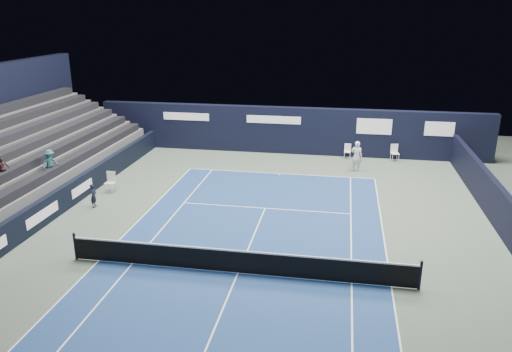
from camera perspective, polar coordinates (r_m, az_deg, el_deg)
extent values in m
plane|color=#4A584D|center=(20.39, -0.91, -8.33)|extent=(48.00, 48.00, 0.00)
cube|color=navy|center=(18.67, -2.08, -11.04)|extent=(10.97, 23.77, 0.01)
cube|color=black|center=(24.42, 26.07, -3.35)|extent=(0.30, 22.00, 1.80)
cube|color=white|center=(32.85, 10.40, 2.73)|extent=(0.44, 0.42, 0.04)
cube|color=white|center=(32.96, 10.44, 3.25)|extent=(0.42, 0.04, 0.50)
cylinder|color=white|center=(33.07, 10.70, 2.42)|extent=(0.02, 0.02, 0.44)
cylinder|color=white|center=(33.08, 10.08, 2.46)|extent=(0.02, 0.02, 0.44)
cylinder|color=white|center=(32.74, 10.69, 2.25)|extent=(0.02, 0.02, 0.44)
cylinder|color=white|center=(32.75, 10.05, 2.29)|extent=(0.02, 0.02, 0.44)
cube|color=white|center=(32.96, 10.45, 3.40)|extent=(0.34, 0.09, 0.32)
cube|color=white|center=(32.97, 15.60, 2.49)|extent=(0.57, 0.55, 0.05)
cube|color=white|center=(33.08, 15.52, 3.09)|extent=(0.47, 0.14, 0.56)
cylinder|color=white|center=(33.27, 15.79, 2.18)|extent=(0.03, 0.03, 0.50)
cylinder|color=white|center=(33.14, 15.12, 2.17)|extent=(0.03, 0.03, 0.50)
cylinder|color=white|center=(32.92, 16.00, 1.99)|extent=(0.03, 0.03, 0.50)
cylinder|color=white|center=(32.79, 15.33, 1.98)|extent=(0.03, 0.03, 0.50)
cube|color=silver|center=(27.43, -16.35, -0.77)|extent=(0.48, 0.46, 0.05)
cube|color=silver|center=(27.52, -16.22, -0.04)|extent=(0.48, 0.04, 0.57)
cylinder|color=silver|center=(27.59, -15.75, -1.16)|extent=(0.03, 0.03, 0.50)
cylinder|color=silver|center=(27.76, -16.52, -1.10)|extent=(0.03, 0.03, 0.50)
cylinder|color=silver|center=(27.26, -16.09, -1.43)|extent=(0.03, 0.03, 0.50)
cylinder|color=silver|center=(27.44, -16.86, -1.37)|extent=(0.03, 0.03, 0.50)
imported|color=black|center=(25.56, -18.07, -2.15)|extent=(0.32, 0.46, 1.18)
cube|color=white|center=(29.44, 2.72, 0.28)|extent=(10.97, 0.06, 0.00)
cube|color=white|center=(18.45, 15.22, -12.12)|extent=(0.06, 23.77, 0.00)
cube|color=white|center=(20.41, -17.53, -9.21)|extent=(0.06, 23.77, 0.00)
cube|color=white|center=(18.35, 10.87, -11.94)|extent=(0.06, 23.77, 0.00)
cube|color=white|center=(19.85, -13.96, -9.70)|extent=(0.06, 23.77, 0.00)
cube|color=white|center=(24.34, 1.05, -3.70)|extent=(8.23, 0.06, 0.00)
cube|color=white|center=(18.66, -2.08, -11.03)|extent=(0.06, 12.80, 0.00)
cube|color=white|center=(29.30, 2.68, 0.19)|extent=(0.06, 0.30, 0.00)
cylinder|color=black|center=(18.31, 18.26, -10.74)|extent=(0.10, 0.10, 1.10)
cylinder|color=black|center=(20.59, -19.96, -7.55)|extent=(0.10, 0.10, 1.10)
cube|color=black|center=(18.45, -2.10, -9.81)|extent=(12.80, 0.03, 0.86)
cube|color=white|center=(18.24, -2.12, -8.57)|extent=(12.80, 0.05, 0.06)
cube|color=black|center=(33.44, 3.79, 5.23)|extent=(26.00, 0.60, 3.10)
cube|color=silver|center=(34.41, -7.99, 6.75)|extent=(3.20, 0.02, 0.50)
cube|color=silver|center=(33.08, 2.02, 6.45)|extent=(3.60, 0.02, 0.50)
cube|color=silver|center=(32.89, 13.35, 5.53)|extent=(2.20, 0.02, 1.00)
cube|color=silver|center=(33.37, 20.24, 5.07)|extent=(1.80, 0.02, 0.90)
cube|color=black|center=(26.84, -19.55, -1.30)|extent=(0.30, 22.00, 1.20)
cube|color=silver|center=(23.98, -23.19, -4.10)|extent=(0.02, 2.40, 0.45)
cube|color=silver|center=(26.76, -19.23, -1.33)|extent=(0.02, 2.00, 0.45)
cube|color=#4F4F51|center=(27.88, -19.70, -0.11)|extent=(0.90, 16.00, 1.65)
cube|color=#4F4F52|center=(28.26, -21.34, 0.43)|extent=(0.90, 16.00, 2.10)
cube|color=#4E4E50|center=(28.67, -22.93, 0.95)|extent=(0.90, 16.00, 2.55)
cube|color=#444446|center=(29.10, -24.48, 1.45)|extent=(0.90, 16.00, 3.00)
cube|color=#464648|center=(29.56, -25.98, 1.94)|extent=(0.90, 16.00, 3.45)
cube|color=black|center=(27.59, -19.93, 1.91)|extent=(0.63, 15.20, 0.40)
cube|color=black|center=(27.93, -21.64, 2.87)|extent=(0.63, 15.20, 0.40)
cube|color=black|center=(28.30, -23.30, 3.80)|extent=(0.63, 15.20, 0.40)
cube|color=black|center=(28.70, -24.93, 4.70)|extent=(0.63, 15.20, 0.40)
cube|color=black|center=(29.13, -26.51, 5.57)|extent=(0.63, 15.20, 0.40)
imported|color=#27565B|center=(25.62, -22.48, 1.41)|extent=(0.74, 0.95, 1.29)
imported|color=#482B2D|center=(24.35, -26.99, 0.73)|extent=(0.43, 0.65, 1.03)
imported|color=silver|center=(30.30, 11.42, 2.26)|extent=(0.74, 0.56, 1.84)
cylinder|color=black|center=(29.97, 11.16, 2.36)|extent=(0.03, 0.29, 0.13)
torus|color=black|center=(29.70, 11.18, 2.41)|extent=(0.30, 0.13, 0.29)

